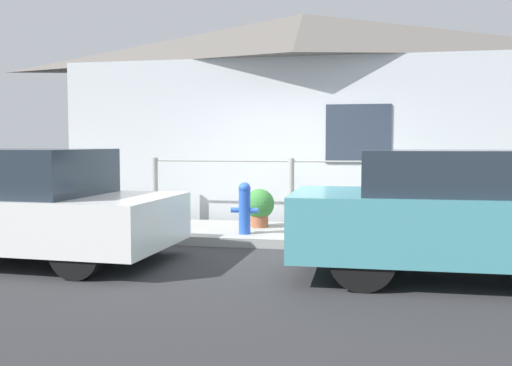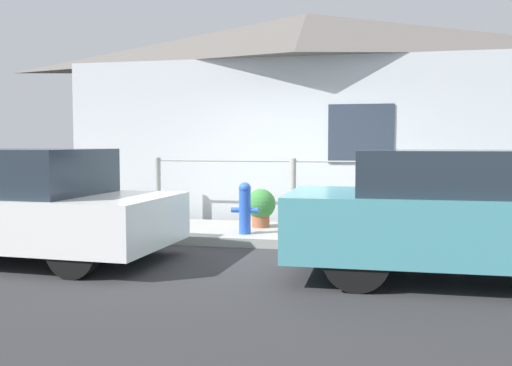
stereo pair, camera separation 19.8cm
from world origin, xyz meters
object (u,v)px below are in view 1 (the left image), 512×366
potted_plant_near_hydrant (259,206)px  potted_plant_corner (437,212)px  car_right (478,214)px  car_left (26,206)px  potted_plant_by_fence (110,206)px  fire_hydrant (245,207)px

potted_plant_near_hydrant → potted_plant_corner: (2.77, 0.38, -0.08)m
car_right → potted_plant_corner: bearing=91.3°
potted_plant_corner → car_left: bearing=-151.7°
car_right → potted_plant_corner: car_right is taller
potted_plant_near_hydrant → car_left: bearing=-135.7°
car_left → potted_plant_by_fence: 2.62m
car_right → fire_hydrant: bearing=148.7°
potted_plant_by_fence → potted_plant_corner: potted_plant_by_fence is taller
car_left → potted_plant_corner: (5.29, 2.85, -0.30)m
car_right → potted_plant_near_hydrant: bearing=138.6°
potted_plant_corner → fire_hydrant: bearing=-158.8°
fire_hydrant → potted_plant_near_hydrant: fire_hydrant is taller
car_left → fire_hydrant: (2.44, 1.74, -0.16)m
car_left → potted_plant_by_fence: (-0.11, 2.60, -0.28)m
car_right → potted_plant_by_fence: 6.10m
car_left → fire_hydrant: 3.00m
fire_hydrant → potted_plant_by_fence: fire_hydrant is taller
potted_plant_near_hydrant → potted_plant_corner: bearing=7.9°
potted_plant_corner → car_right: bearing=-87.9°
fire_hydrant → potted_plant_near_hydrant: bearing=83.1°
potted_plant_near_hydrant → car_right: bearing=-40.7°
potted_plant_by_fence → potted_plant_corner: size_ratio=1.07×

